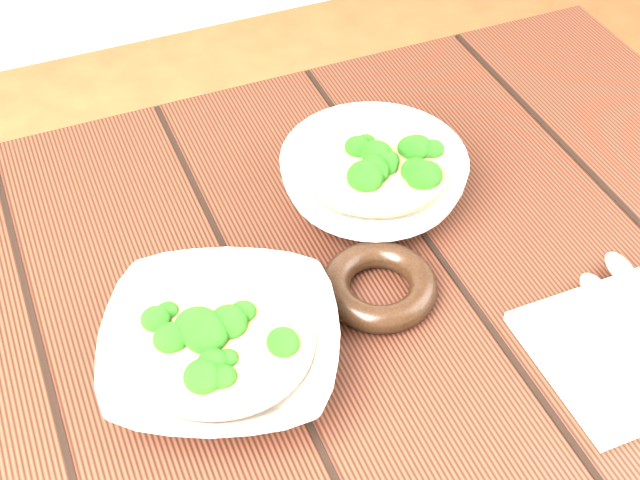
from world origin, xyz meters
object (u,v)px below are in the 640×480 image
table (292,407)px  soup_bowl_back (373,178)px  soup_bowl_front (221,348)px  trivet (379,286)px  napkin (639,346)px

table → soup_bowl_back: soup_bowl_back is taller
soup_bowl_front → trivet: soup_bowl_front is taller
napkin → soup_bowl_back: bearing=117.2°
trivet → soup_bowl_back: bearing=67.7°
soup_bowl_front → trivet: size_ratio=2.43×
soup_bowl_front → soup_bowl_back: bearing=34.4°
trivet → napkin: 0.25m
napkin → soup_bowl_front: bearing=160.7°
soup_bowl_back → soup_bowl_front: bearing=-145.6°
table → soup_bowl_front: bearing=-169.0°
table → soup_bowl_back: size_ratio=4.60×
trivet → napkin: size_ratio=0.59×
soup_bowl_front → trivet: 0.17m
soup_bowl_back → napkin: bearing=-63.1°
table → napkin: 0.35m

